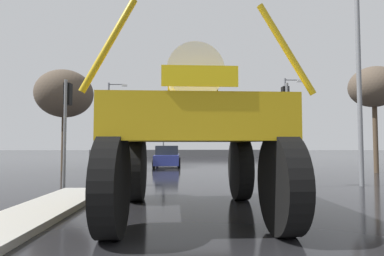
{
  "coord_description": "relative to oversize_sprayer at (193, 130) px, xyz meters",
  "views": [
    {
      "loc": [
        -0.15,
        -1.64,
        1.66
      ],
      "look_at": [
        -0.01,
        9.09,
        2.2
      ],
      "focal_mm": 28.88,
      "sensor_mm": 36.0,
      "label": 1
    }
  ],
  "objects": [
    {
      "name": "bare_tree_left",
      "position": [
        -7.67,
        11.42,
        2.72
      ],
      "size": [
        3.42,
        3.42,
        6.16
      ],
      "color": "#473828",
      "rests_on": "ground"
    },
    {
      "name": "traffic_signal_near_right",
      "position": [
        3.67,
        4.44,
        0.93
      ],
      "size": [
        0.24,
        0.54,
        3.97
      ],
      "color": "slate",
      "rests_on": "ground"
    },
    {
      "name": "roadside_barrier",
      "position": [
        0.04,
        31.56,
        -1.52
      ],
      "size": [
        25.07,
        0.24,
        0.9
      ],
      "primitive_type": "cube",
      "color": "#59595B",
      "rests_on": "ground"
    },
    {
      "name": "ground_plane",
      "position": [
        0.04,
        12.28,
        -1.97
      ],
      "size": [
        120.0,
        120.0,
        0.0
      ],
      "primitive_type": "plane",
      "color": "black"
    },
    {
      "name": "streetlight_far_left",
      "position": [
        -7.54,
        21.92,
        2.2
      ],
      "size": [
        1.84,
        0.24,
        7.48
      ],
      "color": "slate",
      "rests_on": "ground"
    },
    {
      "name": "traffic_signal_near_left",
      "position": [
        -4.75,
        4.44,
        1.01
      ],
      "size": [
        0.24,
        0.54,
        4.09
      ],
      "color": "slate",
      "rests_on": "ground"
    },
    {
      "name": "sedan_ahead",
      "position": [
        -1.61,
        15.06,
        -1.26
      ],
      "size": [
        1.94,
        4.13,
        1.52
      ],
      "rotation": [
        0.0,
        0.0,
        1.59
      ],
      "color": "navy",
      "rests_on": "ground"
    },
    {
      "name": "streetlight_near_right",
      "position": [
        6.83,
        4.72,
        2.46
      ],
      "size": [
        1.74,
        0.24,
        8.0
      ],
      "color": "slate",
      "rests_on": "ground"
    },
    {
      "name": "oversize_sprayer",
      "position": [
        0.0,
        0.0,
        0.0
      ],
      "size": [
        4.25,
        5.6,
        4.25
      ],
      "rotation": [
        0.0,
        0.0,
        1.61
      ],
      "color": "black",
      "rests_on": "ground"
    },
    {
      "name": "bare_tree_right",
      "position": [
        10.66,
        10.21,
        2.94
      ],
      "size": [
        2.76,
        2.76,
        6.12
      ],
      "color": "#473828",
      "rests_on": "ground"
    },
    {
      "name": "traffic_signal_far_left",
      "position": [
        -2.3,
        20.17,
        0.69
      ],
      "size": [
        0.24,
        0.55,
        3.66
      ],
      "color": "slate",
      "rests_on": "ground"
    },
    {
      "name": "streetlight_far_right",
      "position": [
        8.79,
        20.21,
        2.24
      ],
      "size": [
        1.69,
        0.24,
        7.59
      ],
      "color": "slate",
      "rests_on": "ground"
    }
  ]
}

